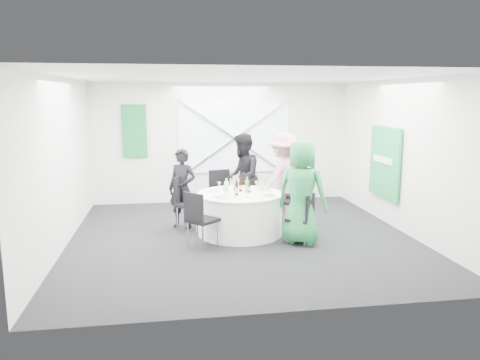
{
  "coord_description": "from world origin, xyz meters",
  "views": [
    {
      "loc": [
        -1.28,
        -7.94,
        2.48
      ],
      "look_at": [
        0.0,
        0.2,
        1.0
      ],
      "focal_mm": 35.0,
      "sensor_mm": 36.0,
      "label": 1
    }
  ],
  "objects": [
    {
      "name": "beer_bottle_d",
      "position": [
        -0.09,
        0.04,
        0.86
      ],
      "size": [
        0.06,
        0.06,
        0.25
      ],
      "color": "#351909",
      "rests_on": "banquet_table"
    },
    {
      "name": "beer_bottle_a",
      "position": [
        -0.05,
        0.28,
        0.85
      ],
      "size": [
        0.06,
        0.06,
        0.24
      ],
      "color": "#351909",
      "rests_on": "banquet_table"
    },
    {
      "name": "beer_bottle_b",
      "position": [
        0.04,
        0.35,
        0.86
      ],
      "size": [
        0.06,
        0.06,
        0.26
      ],
      "color": "#351909",
      "rests_on": "banquet_table"
    },
    {
      "name": "wine_glass_d",
      "position": [
        -0.35,
        0.43,
        0.88
      ],
      "size": [
        0.07,
        0.07,
        0.17
      ],
      "color": "white",
      "rests_on": "banquet_table"
    },
    {
      "name": "green_sign",
      "position": [
        2.94,
        0.6,
        1.2
      ],
      "size": [
        0.05,
        1.2,
        1.4
      ],
      "primitive_type": "cube",
      "color": "#1B9548",
      "rests_on": "wall_right"
    },
    {
      "name": "window_panel",
      "position": [
        0.3,
        2.96,
        1.5
      ],
      "size": [
        2.6,
        0.03,
        1.6
      ],
      "primitive_type": "cube",
      "color": "silver",
      "rests_on": "wall_back"
    },
    {
      "name": "green_water_bottle",
      "position": [
        0.13,
        0.23,
        0.87
      ],
      "size": [
        0.08,
        0.08,
        0.29
      ],
      "color": "green",
      "rests_on": "banquet_table"
    },
    {
      "name": "plate_back_left",
      "position": [
        -0.47,
        0.42,
        0.77
      ],
      "size": [
        0.29,
        0.29,
        0.01
      ],
      "color": "white",
      "rests_on": "banquet_table"
    },
    {
      "name": "person_man_back",
      "position": [
        0.21,
        1.23,
        0.88
      ],
      "size": [
        0.63,
        0.93,
        1.76
      ],
      "primitive_type": "imported",
      "rotation": [
        0.0,
        0.0,
        -1.77
      ],
      "color": "black",
      "rests_on": "floor"
    },
    {
      "name": "fork_d",
      "position": [
        0.3,
        -0.29,
        0.76
      ],
      "size": [
        0.11,
        0.12,
        0.01
      ],
      "primitive_type": "cube",
      "rotation": [
        0.0,
        0.0,
        -0.73
      ],
      "color": "silver",
      "rests_on": "banquet_table"
    },
    {
      "name": "window_brace_a",
      "position": [
        0.3,
        2.92,
        1.5
      ],
      "size": [
        2.63,
        0.05,
        1.84
      ],
      "primitive_type": "cube",
      "rotation": [
        0.0,
        0.97,
        0.0
      ],
      "color": "silver",
      "rests_on": "window_panel"
    },
    {
      "name": "chair_back",
      "position": [
        -0.21,
        1.29,
        0.59
      ],
      "size": [
        0.54,
        0.54,
        1.01
      ],
      "rotation": [
        0.0,
        0.0,
        0.19
      ],
      "color": "black",
      "rests_on": "floor"
    },
    {
      "name": "wine_glass_c",
      "position": [
        0.35,
        0.44,
        0.88
      ],
      "size": [
        0.07,
        0.07,
        0.17
      ],
      "color": "white",
      "rests_on": "banquet_table"
    },
    {
      "name": "wine_glass_e",
      "position": [
        0.08,
        -0.12,
        0.88
      ],
      "size": [
        0.07,
        0.07,
        0.17
      ],
      "color": "white",
      "rests_on": "banquet_table"
    },
    {
      "name": "wine_glass_f",
      "position": [
        -0.31,
        0.01,
        0.88
      ],
      "size": [
        0.07,
        0.07,
        0.17
      ],
      "color": "white",
      "rests_on": "banquet_table"
    },
    {
      "name": "napkin",
      "position": [
        -0.42,
        -0.16,
        0.8
      ],
      "size": [
        0.2,
        0.21,
        0.05
      ],
      "primitive_type": "cube",
      "rotation": [
        0.0,
        0.0,
        0.87
      ],
      "color": "silver",
      "rests_on": "plate_front_left"
    },
    {
      "name": "plate_front_left",
      "position": [
        -0.36,
        -0.2,
        0.77
      ],
      "size": [
        0.25,
        0.25,
        0.01
      ],
      "color": "white",
      "rests_on": "banquet_table"
    },
    {
      "name": "person_woman_pink",
      "position": [
        0.96,
        0.82,
        0.9
      ],
      "size": [
        1.26,
        1.08,
        1.79
      ],
      "primitive_type": "imported",
      "rotation": [
        0.0,
        0.0,
        -2.57
      ],
      "color": "#C88192",
      "rests_on": "floor"
    },
    {
      "name": "knife_b",
      "position": [
        -0.26,
        -0.31,
        0.76
      ],
      "size": [
        0.12,
        0.12,
        0.01
      ],
      "primitive_type": "cube",
      "rotation": [
        0.0,
        0.0,
        -2.34
      ],
      "color": "silver",
      "rests_on": "banquet_table"
    },
    {
      "name": "plate_back_right",
      "position": [
        0.46,
        0.4,
        0.78
      ],
      "size": [
        0.3,
        0.3,
        0.04
      ],
      "color": "white",
      "rests_on": "banquet_table"
    },
    {
      "name": "fork_b",
      "position": [
        -0.51,
        -0.06,
        0.76
      ],
      "size": [
        0.12,
        0.12,
        0.01
      ],
      "primitive_type": "cube",
      "rotation": [
        0.0,
        0.0,
        -2.37
      ],
      "color": "silver",
      "rests_on": "banquet_table"
    },
    {
      "name": "floor",
      "position": [
        0.0,
        0.0,
        0.0
      ],
      "size": [
        6.0,
        6.0,
        0.0
      ],
      "primitive_type": "plane",
      "color": "black",
      "rests_on": "ground"
    },
    {
      "name": "chair_back_right",
      "position": [
        1.11,
        0.67,
        0.6
      ],
      "size": [
        0.61,
        0.61,
        1.02
      ],
      "rotation": [
        0.0,
        0.0,
        -1.17
      ],
      "color": "black",
      "rests_on": "floor"
    },
    {
      "name": "plate_back",
      "position": [
        0.04,
        0.72,
        0.77
      ],
      "size": [
        0.26,
        0.26,
        0.01
      ],
      "color": "white",
      "rests_on": "banquet_table"
    },
    {
      "name": "knife_c",
      "position": [
        -0.57,
        0.3,
        0.76
      ],
      "size": [
        0.08,
        0.14,
        0.01
      ],
      "primitive_type": "cube",
      "rotation": [
        0.0,
        0.0,
        2.67
      ],
      "color": "silver",
      "rests_on": "banquet_table"
    },
    {
      "name": "green_banner",
      "position": [
        -2.0,
        2.95,
        1.7
      ],
      "size": [
        0.55,
        0.04,
        1.2
      ],
      "primitive_type": "cube",
      "color": "#13632D",
      "rests_on": "wall_back"
    },
    {
      "name": "chair_front_left",
      "position": [
        -0.8,
        -0.52,
        0.56
      ],
      "size": [
        0.61,
        0.61,
        0.95
      ],
      "rotation": [
        0.0,
        0.0,
        2.31
      ],
      "color": "black",
      "rests_on": "floor"
    },
    {
      "name": "chair_back_left",
      "position": [
        -0.96,
        0.65,
        0.6
      ],
      "size": [
        0.62,
        0.61,
        1.01
      ],
      "rotation": [
        0.0,
        0.0,
        1.13
      ],
      "color": "black",
      "rests_on": "floor"
    },
    {
      "name": "fork_a",
      "position": [
        0.57,
        0.28,
        0.76
      ],
      "size": [
        0.08,
        0.14,
        0.01
      ],
      "primitive_type": "cube",
      "rotation": [
        0.0,
        0.0,
        0.44
      ],
      "color": "silver",
      "rests_on": "banquet_table"
    },
    {
      "name": "wine_glass_a",
      "position": [
        0.38,
        0.09,
        0.88
      ],
      "size": [
        0.07,
        0.07,
        0.17
      ],
      "color": "white",
      "rests_on": "banquet_table"
    },
    {
      "name": "wall_front",
      "position": [
        0.0,
        -3.0,
        1.4
      ],
      "size": [
        6.0,
        0.0,
        6.0
      ],
      "primitive_type": "plane",
      "rotation": [
        -1.57,
        0.0,
        0.0
      ],
      "color": "silver",
      "rests_on": "floor"
    },
    {
      "name": "wall_back",
      "position": [
        0.0,
        3.0,
        1.4
      ],
      "size": [
        6.0,
        0.0,
        6.0
      ],
      "primitive_type": "plane",
      "rotation": [
        1.57,
        0.0,
        0.0
      ],
      "color": "silver",
      "rests_on": "floor"
    },
    {
      "name": "wine_glass_g",
      "position": [
        -0.13,
        -0.11,
        0.88
      ],
      "size": [
        0.07,
        0.07,
        0.17
      ],
      "color": "white",
      "rests_on": "banquet_table"
    },
    {
      "name": "chair_front_right",
      "position": [
        0.98,
        -0.54,
        0.5
      ],
      "size": [
        0.55,
        0.55,
        0.86
      ],
      "rotation": [
        0.0,
        0.0,
        4.07
      ],
      "color": "black",
      "rests_on": "floor"
    },
    {
      "name": "person_woman_green",
      "position": [
        0.94,
        -0.5,
        0.89
      ],
      "size": [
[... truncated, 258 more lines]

